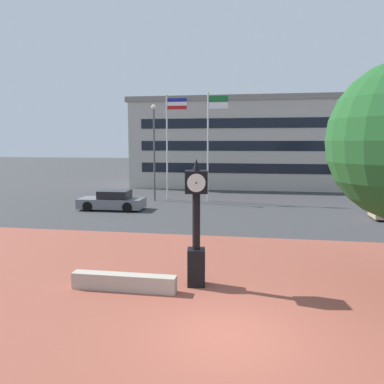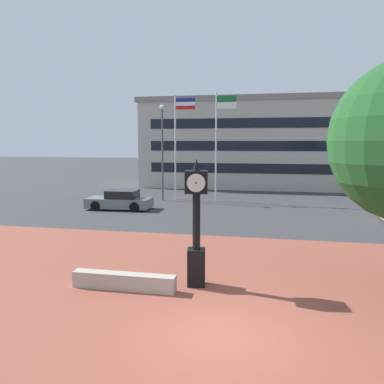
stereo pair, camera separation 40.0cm
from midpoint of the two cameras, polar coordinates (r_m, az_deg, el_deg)
ground_plane at (r=9.81m, az=5.85°, el=-19.73°), size 200.00×200.00×0.00m
plaza_brick_paving at (r=12.37m, az=7.25°, el=-13.86°), size 44.00×13.63×0.01m
planter_wall at (r=12.43m, az=-8.82°, el=-12.57°), size 3.20×0.40×0.50m
street_clock at (r=12.19m, az=1.58°, el=-4.59°), size 0.77×0.81×3.94m
car_street_mid at (r=26.77m, az=-9.85°, el=-1.24°), size 4.32×2.05×1.28m
flagpole_primary at (r=30.50m, az=-1.74°, el=7.64°), size 1.61×0.14×7.99m
flagpole_secondary at (r=29.92m, az=4.18°, el=7.82°), size 1.56×0.14×8.11m
civic_building at (r=41.88m, az=12.38°, el=6.90°), size 26.74×10.79×8.71m
street_lamp_post at (r=30.15m, az=-3.90°, el=7.02°), size 0.36×0.36×7.21m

